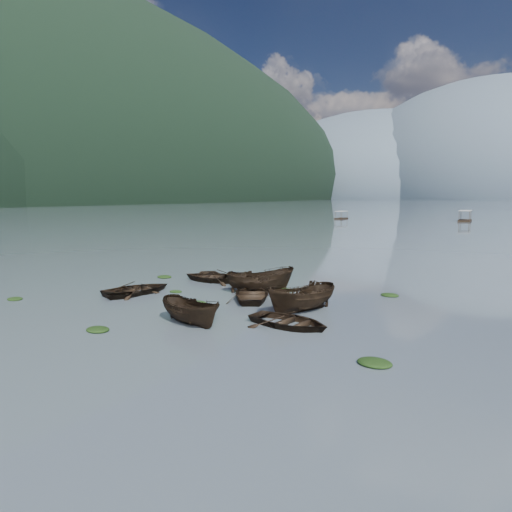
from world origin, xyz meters
The scene contains 22 objects.
ground_plane centered at (0.00, 0.00, 0.00)m, with size 2400.00×2400.00×0.00m, color #4D5760.
haze_mtn_a centered at (-260.00, 900.00, 0.00)m, with size 520.00×520.00×280.00m, color #475666.
haze_mtn_b centered at (-60.00, 900.00, 0.00)m, with size 520.00×520.00×340.00m, color #475666.
rowboat_0 centered at (-4.90, 4.98, 0.00)m, with size 2.74×3.84×0.80m, color black.
rowboat_1 centered at (-4.87, 5.59, 0.00)m, with size 3.10×4.34×0.90m, color black.
rowboat_2 centered at (2.54, 2.02, 0.00)m, with size 1.49×3.95×1.53m, color black.
rowboat_3 centered at (2.13, 8.17, 0.00)m, with size 3.07×4.30×0.89m, color black.
rowboat_4 centered at (6.71, 4.16, 0.00)m, with size 2.92×4.09×0.85m, color black.
rowboat_5 centered at (6.05, 6.90, 0.00)m, with size 1.71×4.54×1.75m, color black.
rowboat_6 centered at (-3.99, 11.84, 0.00)m, with size 2.79×3.91×0.81m, color black.
rowboat_7 centered at (-3.27, 11.56, 0.00)m, with size 3.34×4.67×0.97m, color black.
rowboat_8 centered at (1.45, 10.25, 0.00)m, with size 1.69×4.48×1.73m, color black.
weed_clump_0 centered at (-9.69, 0.45, 0.00)m, with size 0.97×0.80×0.21m, color black.
weed_clump_1 centered at (-3.03, 7.13, 0.00)m, with size 0.86×0.69×0.19m, color black.
weed_clump_2 centered at (-0.35, -1.14, 0.00)m, with size 1.16×0.92×0.25m, color black.
weed_clump_3 centered at (2.76, 11.19, 0.00)m, with size 0.99×0.84×0.22m, color black.
weed_clump_4 centered at (11.71, 1.43, 0.00)m, with size 1.30×1.03×0.27m, color black.
weed_clump_5 centered at (-7.25, 10.58, 0.00)m, with size 1.17×0.95×0.25m, color black.
weed_clump_6 centered at (0.15, 5.48, 0.00)m, with size 0.96×0.80×0.20m, color black.
weed_clump_7 centered at (8.95, 13.22, 0.00)m, with size 1.10×0.88×0.24m, color black.
pontoon_left centered at (-27.85, 99.12, 0.00)m, with size 2.16×5.18×1.99m, color black, non-canonical shape.
pontoon_centre centered at (1.25, 104.31, 0.00)m, with size 2.74×6.56×2.52m, color black, non-canonical shape.
Camera 1 is at (16.48, -14.46, 6.15)m, focal length 32.00 mm.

